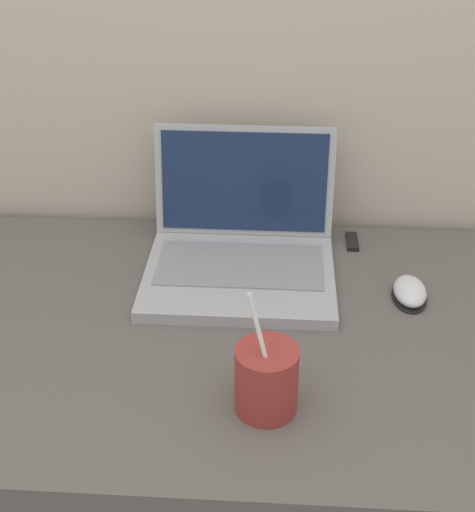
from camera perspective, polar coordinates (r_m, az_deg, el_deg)
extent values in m
cube|color=#5B5651|center=(1.34, -4.13, -17.85)|extent=(1.27, 0.65, 0.72)
cube|color=#ADADB2|center=(1.19, 0.14, -1.66)|extent=(0.31, 0.25, 0.02)
cube|color=gray|center=(1.20, 0.19, -0.70)|extent=(0.28, 0.14, 0.00)
cube|color=#ADADB2|center=(1.26, 0.55, 6.00)|extent=(0.31, 0.05, 0.19)
cube|color=#19284C|center=(1.25, 0.53, 5.93)|extent=(0.29, 0.03, 0.17)
cylinder|color=#9E332D|center=(0.93, 2.32, -9.85)|extent=(0.08, 0.08, 0.09)
cylinder|color=black|center=(0.90, 2.38, -7.79)|extent=(0.07, 0.07, 0.01)
cylinder|color=white|center=(0.88, 2.05, -7.35)|extent=(0.04, 0.03, 0.15)
ellipsoid|color=black|center=(1.18, 13.56, -3.22)|extent=(0.06, 0.09, 0.01)
ellipsoid|color=silver|center=(1.17, 13.63, -2.74)|extent=(0.05, 0.08, 0.03)
cube|color=black|center=(1.31, 9.16, 1.15)|extent=(0.02, 0.06, 0.01)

